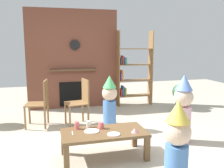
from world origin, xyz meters
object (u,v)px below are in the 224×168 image
object	(u,v)px
paper_cup_center	(77,125)
coffee_table	(104,135)
paper_plate_rear	(92,131)
birthday_cake_slice	(135,130)
paper_cup_near_right	(89,124)
dining_chair_left	(41,100)
child_in_pink	(183,107)
potted_plant_tall	(181,94)
bookshelf	(132,72)
child_by_the_chairs	(110,101)
paper_cup_near_left	(101,125)
child_with_cone_hat	(177,146)
dining_chair_middle	(81,99)
paper_plate_front	(114,134)

from	to	relation	value
paper_cup_center	coffee_table	bearing A→B (deg)	-28.88
paper_plate_rear	birthday_cake_slice	bearing A→B (deg)	-18.30
paper_cup_near_right	dining_chair_left	xyz separation A→B (m)	(-0.68, 1.38, 0.08)
child_in_pink	paper_cup_near_right	bearing A→B (deg)	-9.62
coffee_table	potted_plant_tall	size ratio (longest dim) A/B	1.85
bookshelf	child_by_the_chairs	distance (m)	1.95
paper_cup_near_left	paper_plate_rear	size ratio (longest dim) A/B	0.44
paper_plate_rear	potted_plant_tall	size ratio (longest dim) A/B	0.33
child_with_cone_hat	dining_chair_left	distance (m)	2.98
birthday_cake_slice	dining_chair_middle	size ratio (longest dim) A/B	0.11
coffee_table	child_by_the_chairs	bearing A→B (deg)	71.92
potted_plant_tall	paper_cup_center	bearing A→B (deg)	-145.99
paper_cup_near_left	child_by_the_chairs	bearing A→B (deg)	69.21
paper_cup_near_left	birthday_cake_slice	size ratio (longest dim) A/B	0.91
bookshelf	child_in_pink	xyz separation A→B (m)	(-0.02, -2.54, -0.28)
paper_cup_near_left	paper_plate_rear	distance (m)	0.18
paper_cup_near_left	paper_cup_center	world-z (taller)	paper_cup_center
child_by_the_chairs	potted_plant_tall	world-z (taller)	child_by_the_chairs
child_in_pink	potted_plant_tall	world-z (taller)	child_in_pink
birthday_cake_slice	potted_plant_tall	distance (m)	2.94
bookshelf	potted_plant_tall	xyz separation A→B (m)	(1.00, -0.73, -0.49)
coffee_table	child_with_cone_hat	bearing A→B (deg)	-62.41
paper_plate_front	paper_plate_rear	size ratio (longest dim) A/B	0.83
child_with_cone_hat	child_in_pink	bearing A→B (deg)	-60.52
bookshelf	child_with_cone_hat	size ratio (longest dim) A/B	1.86
dining_chair_left	potted_plant_tall	bearing A→B (deg)	-163.35
coffee_table	birthday_cake_slice	size ratio (longest dim) A/B	11.74
dining_chair_left	potted_plant_tall	size ratio (longest dim) A/B	1.42
bookshelf	child_in_pink	distance (m)	2.56
child_with_cone_hat	potted_plant_tall	world-z (taller)	child_with_cone_hat
dining_chair_left	bookshelf	bearing A→B (deg)	-143.54
potted_plant_tall	paper_plate_rear	bearing A→B (deg)	-141.88
paper_cup_near_left	child_with_cone_hat	world-z (taller)	child_with_cone_hat
paper_cup_center	paper_cup_near_right	bearing A→B (deg)	11.86
dining_chair_left	child_in_pink	bearing A→B (deg)	156.91
coffee_table	paper_plate_front	distance (m)	0.19
paper_plate_front	coffee_table	bearing A→B (deg)	122.22
paper_cup_near_right	paper_plate_front	distance (m)	0.48
paper_cup_near_left	dining_chair_left	distance (m)	1.71
bookshelf	dining_chair_left	size ratio (longest dim) A/B	2.11
child_by_the_chairs	paper_cup_near_right	bearing A→B (deg)	-13.40
bookshelf	paper_plate_rear	size ratio (longest dim) A/B	9.16
paper_cup_center	bookshelf	bearing A→B (deg)	56.14
coffee_table	paper_plate_rear	distance (m)	0.18
coffee_table	child_by_the_chairs	world-z (taller)	child_by_the_chairs
paper_cup_center	potted_plant_tall	world-z (taller)	potted_plant_tall
dining_chair_middle	potted_plant_tall	distance (m)	2.54
child_with_cone_hat	dining_chair_middle	distance (m)	2.63
paper_cup_near_left	bookshelf	bearing A→B (deg)	62.29
bookshelf	paper_cup_near_left	distance (m)	3.00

